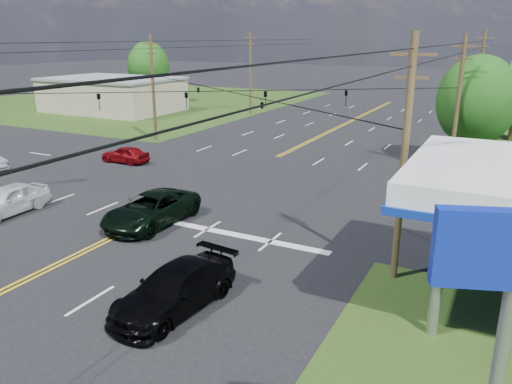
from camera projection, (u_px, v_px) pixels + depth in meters
The scene contains 18 objects.
ground at pixel (228, 182), 33.46m from camera, with size 280.00×280.00×0.00m, color black.
grass_nw at pixel (135, 101), 75.89m from camera, with size 46.00×48.00×0.03m, color #2A4315.
stop_bar at pixel (233, 235), 24.48m from camera, with size 10.00×0.50×0.02m, color silver.
retail_nw at pixel (113, 96), 64.62m from camera, with size 16.00×11.00×4.00m, color tan.
pole_se at pixel (404, 159), 18.69m from camera, with size 1.60×0.28×9.50m.
pole_nw at pixel (153, 87), 45.30m from camera, with size 1.60×0.28×9.50m.
pole_ne at pixel (458, 104), 33.98m from camera, with size 1.60×0.28×9.50m.
pole_left_far at pixel (250, 72), 61.37m from camera, with size 1.60×0.28×10.00m.
pole_right_far at pixel (479, 80), 50.04m from camera, with size 1.60×0.28×10.00m.
span_wire_signals at pixel (226, 91), 31.67m from camera, with size 26.00×18.00×1.13m.
power_lines at pixel (208, 49), 29.20m from camera, with size 26.04×100.00×0.64m.
tree_right_a at pixel (477, 101), 36.10m from camera, with size 5.70×5.70×8.18m.
tree_far_l at pixel (148, 66), 73.03m from camera, with size 6.08×6.08×8.72m.
pickup_dkgreen at pixel (151, 209), 25.68m from camera, with size 2.67×5.79×1.61m, color black.
suv_black at pixel (175, 289), 17.60m from camera, with size 2.17×5.34×1.55m, color black.
pickup_white at pixel (8, 200), 27.14m from camera, with size 1.89×4.70×1.60m, color silver.
sedan_red at pixel (125, 154), 38.34m from camera, with size 1.54×3.83×1.31m, color maroon.
polesign_se at pixel (507, 320), 6.69m from camera, with size 2.09×0.96×7.28m.
Camera 1 is at (16.36, -15.74, 9.29)m, focal length 35.00 mm.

